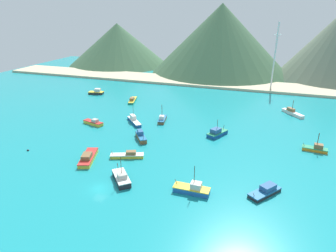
{
  "coord_description": "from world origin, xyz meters",
  "views": [
    {
      "loc": [
        33.37,
        -48.97,
        38.31
      ],
      "look_at": [
        4.13,
        37.01,
        1.99
      ],
      "focal_mm": 31.41,
      "sensor_mm": 36.0,
      "label": 1
    }
  ],
  "objects_px": {
    "fishing_boat_13": "(94,122)",
    "buoy_0": "(28,150)",
    "fishing_boat_5": "(133,100)",
    "fishing_boat_8": "(316,148)",
    "fishing_boat_4": "(141,136)",
    "radio_tower": "(275,56)",
    "fishing_boat_0": "(192,189)",
    "fishing_boat_7": "(162,119)",
    "fishing_boat_9": "(266,191)",
    "fishing_boat_11": "(121,178)",
    "fishing_boat_12": "(292,112)",
    "fishing_boat_3": "(217,133)",
    "fishing_boat_1": "(134,120)",
    "fishing_boat_6": "(97,92)",
    "fishing_boat_14": "(128,155)",
    "fishing_boat_10": "(88,157)"
  },
  "relations": [
    {
      "from": "fishing_boat_9",
      "to": "fishing_boat_7",
      "type": "bearing_deg",
      "value": 136.41
    },
    {
      "from": "radio_tower",
      "to": "fishing_boat_14",
      "type": "bearing_deg",
      "value": -111.93
    },
    {
      "from": "fishing_boat_1",
      "to": "radio_tower",
      "type": "height_order",
      "value": "radio_tower"
    },
    {
      "from": "fishing_boat_7",
      "to": "radio_tower",
      "type": "height_order",
      "value": "radio_tower"
    },
    {
      "from": "fishing_boat_4",
      "to": "radio_tower",
      "type": "height_order",
      "value": "radio_tower"
    },
    {
      "from": "fishing_boat_5",
      "to": "fishing_boat_4",
      "type": "bearing_deg",
      "value": -61.12
    },
    {
      "from": "fishing_boat_10",
      "to": "radio_tower",
      "type": "relative_size",
      "value": 0.33
    },
    {
      "from": "fishing_boat_6",
      "to": "fishing_boat_12",
      "type": "distance_m",
      "value": 88.04
    },
    {
      "from": "fishing_boat_12",
      "to": "fishing_boat_0",
      "type": "bearing_deg",
      "value": -110.62
    },
    {
      "from": "fishing_boat_4",
      "to": "fishing_boat_10",
      "type": "xyz_separation_m",
      "value": [
        -8.0,
        -17.34,
        -0.18
      ]
    },
    {
      "from": "fishing_boat_14",
      "to": "fishing_boat_7",
      "type": "bearing_deg",
      "value": 91.04
    },
    {
      "from": "fishing_boat_11",
      "to": "fishing_boat_0",
      "type": "bearing_deg",
      "value": 3.29
    },
    {
      "from": "fishing_boat_0",
      "to": "radio_tower",
      "type": "xyz_separation_m",
      "value": [
        15.25,
        100.71,
        15.76
      ]
    },
    {
      "from": "fishing_boat_13",
      "to": "buoy_0",
      "type": "xyz_separation_m",
      "value": [
        -6.72,
        -24.28,
        -0.64
      ]
    },
    {
      "from": "fishing_boat_13",
      "to": "fishing_boat_4",
      "type": "bearing_deg",
      "value": -16.49
    },
    {
      "from": "fishing_boat_0",
      "to": "fishing_boat_6",
      "type": "height_order",
      "value": "fishing_boat_0"
    },
    {
      "from": "fishing_boat_6",
      "to": "buoy_0",
      "type": "xyz_separation_m",
      "value": [
        13.83,
        -59.8,
        -0.84
      ]
    },
    {
      "from": "radio_tower",
      "to": "fishing_boat_3",
      "type": "bearing_deg",
      "value": -103.06
    },
    {
      "from": "fishing_boat_11",
      "to": "fishing_boat_13",
      "type": "distance_m",
      "value": 40.19
    },
    {
      "from": "fishing_boat_12",
      "to": "fishing_boat_11",
      "type": "bearing_deg",
      "value": -122.45
    },
    {
      "from": "fishing_boat_8",
      "to": "fishing_boat_11",
      "type": "xyz_separation_m",
      "value": [
        -45.67,
        -32.54,
        0.1
      ]
    },
    {
      "from": "buoy_0",
      "to": "radio_tower",
      "type": "height_order",
      "value": "radio_tower"
    },
    {
      "from": "fishing_boat_12",
      "to": "fishing_boat_13",
      "type": "relative_size",
      "value": 1.13
    },
    {
      "from": "fishing_boat_3",
      "to": "buoy_0",
      "type": "xyz_separation_m",
      "value": [
        -49.99,
        -28.51,
        -0.9
      ]
    },
    {
      "from": "fishing_boat_13",
      "to": "buoy_0",
      "type": "bearing_deg",
      "value": -105.47
    },
    {
      "from": "fishing_boat_1",
      "to": "fishing_boat_14",
      "type": "distance_m",
      "value": 26.67
    },
    {
      "from": "fishing_boat_8",
      "to": "fishing_boat_11",
      "type": "bearing_deg",
      "value": -144.53
    },
    {
      "from": "fishing_boat_11",
      "to": "fishing_boat_10",
      "type": "bearing_deg",
      "value": 153.95
    },
    {
      "from": "fishing_boat_3",
      "to": "radio_tower",
      "type": "xyz_separation_m",
      "value": [
        15.61,
        67.29,
        15.69
      ]
    },
    {
      "from": "fishing_boat_4",
      "to": "buoy_0",
      "type": "distance_m",
      "value": 33.15
    },
    {
      "from": "fishing_boat_9",
      "to": "fishing_boat_12",
      "type": "height_order",
      "value": "fishing_boat_12"
    },
    {
      "from": "fishing_boat_5",
      "to": "fishing_boat_6",
      "type": "bearing_deg",
      "value": 165.1
    },
    {
      "from": "fishing_boat_1",
      "to": "fishing_boat_6",
      "type": "height_order",
      "value": "fishing_boat_1"
    },
    {
      "from": "fishing_boat_3",
      "to": "fishing_boat_11",
      "type": "relative_size",
      "value": 1.07
    },
    {
      "from": "buoy_0",
      "to": "fishing_boat_0",
      "type": "bearing_deg",
      "value": -5.56
    },
    {
      "from": "fishing_boat_5",
      "to": "fishing_boat_8",
      "type": "xyz_separation_m",
      "value": [
        70.98,
        -27.35,
        0.13
      ]
    },
    {
      "from": "fishing_boat_5",
      "to": "fishing_boat_10",
      "type": "height_order",
      "value": "fishing_boat_10"
    },
    {
      "from": "fishing_boat_9",
      "to": "radio_tower",
      "type": "distance_m",
      "value": 97.29
    },
    {
      "from": "fishing_boat_3",
      "to": "fishing_boat_4",
      "type": "height_order",
      "value": "fishing_boat_3"
    },
    {
      "from": "fishing_boat_7",
      "to": "fishing_boat_9",
      "type": "height_order",
      "value": "fishing_boat_7"
    },
    {
      "from": "fishing_boat_9",
      "to": "fishing_boat_3",
      "type": "bearing_deg",
      "value": 118.98
    },
    {
      "from": "fishing_boat_4",
      "to": "buoy_0",
      "type": "bearing_deg",
      "value": -147.0
    },
    {
      "from": "fishing_boat_7",
      "to": "radio_tower",
      "type": "relative_size",
      "value": 0.24
    },
    {
      "from": "fishing_boat_6",
      "to": "fishing_boat_7",
      "type": "xyz_separation_m",
      "value": [
        42.57,
        -24.63,
        -0.13
      ]
    },
    {
      "from": "fishing_boat_5",
      "to": "fishing_boat_12",
      "type": "height_order",
      "value": "fishing_boat_12"
    },
    {
      "from": "fishing_boat_4",
      "to": "fishing_boat_7",
      "type": "height_order",
      "value": "fishing_boat_7"
    },
    {
      "from": "fishing_boat_11",
      "to": "fishing_boat_13",
      "type": "bearing_deg",
      "value": 131.35
    },
    {
      "from": "fishing_boat_5",
      "to": "fishing_boat_0",
      "type": "bearing_deg",
      "value": -54.26
    },
    {
      "from": "fishing_boat_1",
      "to": "fishing_boat_5",
      "type": "xyz_separation_m",
      "value": [
        -11.64,
        23.53,
        -0.2
      ]
    },
    {
      "from": "fishing_boat_5",
      "to": "fishing_boat_11",
      "type": "xyz_separation_m",
      "value": [
        25.31,
        -59.88,
        0.23
      ]
    }
  ]
}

